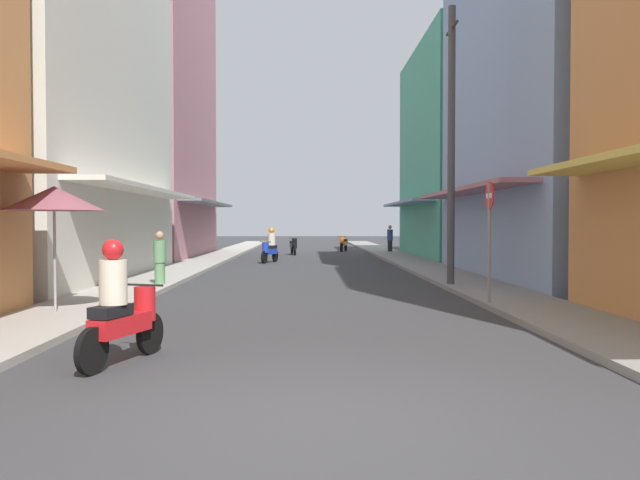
{
  "coord_description": "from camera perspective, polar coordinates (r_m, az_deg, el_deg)",
  "views": [
    {
      "loc": [
        -0.03,
        -5.75,
        1.78
      ],
      "look_at": [
        0.47,
        17.87,
        1.15
      ],
      "focal_mm": 35.78,
      "sensor_mm": 36.0,
      "label": 1
    }
  ],
  "objects": [
    {
      "name": "building_right_mid",
      "position": [
        22.66,
        21.95,
        15.76
      ],
      "size": [
        7.05,
        11.77,
        14.8
      ],
      "color": "#8CA5CC",
      "rests_on": "ground"
    },
    {
      "name": "utility_pole",
      "position": [
        17.84,
        11.66,
        8.33
      ],
      "size": [
        0.2,
        1.2,
        7.64
      ],
      "color": "#4C4C4F",
      "rests_on": "ground"
    },
    {
      "name": "building_left_far",
      "position": [
        34.56,
        -15.79,
        11.28
      ],
      "size": [
        7.05,
        12.48,
        15.35
      ],
      "color": "#B7727F",
      "rests_on": "ground"
    },
    {
      "name": "vendor_umbrella",
      "position": [
        12.79,
        -22.69,
        3.44
      ],
      "size": [
        1.81,
        1.81,
        2.46
      ],
      "color": "#99999E",
      "rests_on": "ground"
    },
    {
      "name": "ground_plane",
      "position": [
        28.34,
        -1.16,
        -2.07
      ],
      "size": [
        116.75,
        116.75,
        0.0
      ],
      "primitive_type": "plane",
      "color": "#38383A"
    },
    {
      "name": "motorbike_blue",
      "position": [
        28.61,
        -4.49,
        -0.63
      ],
      "size": [
        0.78,
        1.73,
        1.58
      ],
      "color": "black",
      "rests_on": "ground"
    },
    {
      "name": "motorbike_black",
      "position": [
        35.61,
        -2.39,
        -0.53
      ],
      "size": [
        0.57,
        1.8,
        0.96
      ],
      "color": "black",
      "rests_on": "ground"
    },
    {
      "name": "sidewalk_left",
      "position": [
        28.71,
        -10.4,
        -1.93
      ],
      "size": [
        1.9,
        61.07,
        0.12
      ],
      "primitive_type": "cube",
      "color": "#ADA89E",
      "rests_on": "ground"
    },
    {
      "name": "pedestrian_foreground",
      "position": [
        17.87,
        -14.14,
        -1.74
      ],
      "size": [
        0.34,
        0.34,
        1.55
      ],
      "color": "#598C59",
      "rests_on": "ground"
    },
    {
      "name": "building_right_far",
      "position": [
        33.65,
        13.68,
        7.59
      ],
      "size": [
        7.05,
        11.47,
        10.72
      ],
      "color": "#4CB28C",
      "rests_on": "ground"
    },
    {
      "name": "street_sign_no_entry",
      "position": [
        13.82,
        14.9,
        1.23
      ],
      "size": [
        0.07,
        0.6,
        2.65
      ],
      "color": "gray",
      "rests_on": "ground"
    },
    {
      "name": "pedestrian_midway",
      "position": [
        37.67,
        6.28,
        0.07
      ],
      "size": [
        0.34,
        0.34,
        1.65
      ],
      "color": "#262628",
      "rests_on": "ground"
    },
    {
      "name": "motorbike_orange",
      "position": [
        39.75,
        2.12,
        -0.31
      ],
      "size": [
        0.69,
        1.76,
        0.96
      ],
      "color": "black",
      "rests_on": "ground"
    },
    {
      "name": "sidewalk_right",
      "position": [
        28.72,
        8.08,
        -1.92
      ],
      "size": [
        1.9,
        61.07,
        0.12
      ],
      "primitive_type": "cube",
      "color": "gray",
      "rests_on": "ground"
    },
    {
      "name": "building_left_mid",
      "position": [
        22.31,
        -24.45,
        14.3
      ],
      "size": [
        7.05,
        12.61,
        13.54
      ],
      "color": "silver",
      "rests_on": "ground"
    },
    {
      "name": "motorbike_red",
      "position": [
        8.42,
        -17.33,
        -5.86
      ],
      "size": [
        0.74,
        1.75,
        1.58
      ],
      "color": "black",
      "rests_on": "ground"
    }
  ]
}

